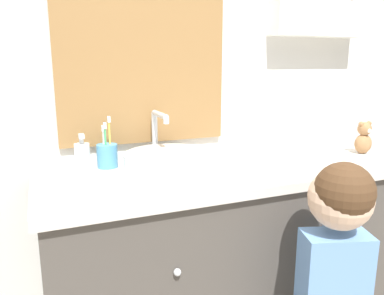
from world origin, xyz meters
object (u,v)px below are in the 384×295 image
(sink_basin, at_px, (170,161))
(child_figure, at_px, (334,271))
(teddy_bear, at_px, (364,138))
(toothbrush_holder, at_px, (107,155))
(soap_dispenser, at_px, (82,156))

(sink_basin, bearing_deg, child_figure, -50.37)
(teddy_bear, bearing_deg, child_figure, -141.21)
(toothbrush_holder, xyz_separation_m, soap_dispenser, (-0.09, -0.01, 0.00))
(sink_basin, height_order, child_figure, sink_basin)
(sink_basin, xyz_separation_m, teddy_bear, (0.88, -0.05, 0.03))
(soap_dispenser, xyz_separation_m, teddy_bear, (1.17, -0.19, 0.01))
(soap_dispenser, height_order, teddy_bear, teddy_bear)
(child_figure, relative_size, teddy_bear, 6.69)
(toothbrush_holder, relative_size, child_figure, 0.20)
(sink_basin, distance_m, child_figure, 0.65)
(child_figure, height_order, teddy_bear, teddy_bear)
(child_figure, bearing_deg, toothbrush_holder, 134.04)
(toothbrush_holder, xyz_separation_m, teddy_bear, (1.08, -0.19, 0.02))
(toothbrush_holder, distance_m, child_figure, 0.88)
(sink_basin, relative_size, child_figure, 0.40)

